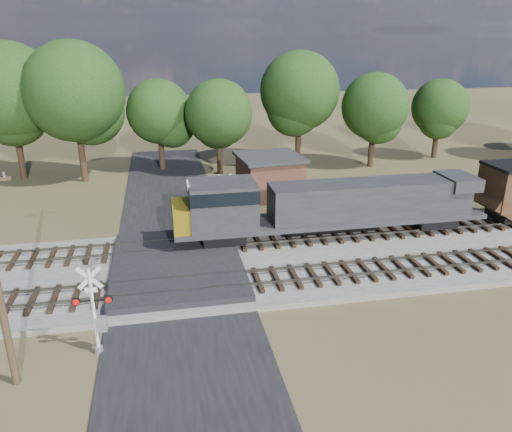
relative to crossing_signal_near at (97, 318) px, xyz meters
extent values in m
plane|color=#464625|center=(3.48, 6.27, -1.65)|extent=(160.00, 160.00, 0.00)
cube|color=gray|center=(13.48, 6.77, -1.50)|extent=(140.00, 10.00, 0.30)
cube|color=black|center=(3.48, 6.27, -1.61)|extent=(7.00, 60.00, 0.08)
cube|color=#262628|center=(3.48, 6.77, -1.33)|extent=(7.00, 9.00, 0.62)
cube|color=black|center=(5.48, 4.27, -1.26)|extent=(44.00, 2.60, 0.18)
cube|color=#59554C|center=(13.48, 3.55, -1.09)|extent=(140.00, 0.08, 0.15)
cube|color=#59554C|center=(13.48, 4.99, -1.09)|extent=(140.00, 0.08, 0.15)
cube|color=black|center=(5.48, 9.27, -1.26)|extent=(44.00, 2.60, 0.18)
cube|color=#59554C|center=(13.48, 8.55, -1.09)|extent=(140.00, 0.08, 0.15)
cube|color=#59554C|center=(13.48, 9.99, -1.09)|extent=(140.00, 0.08, 0.15)
cylinder|color=silver|center=(-0.08, 0.00, 0.27)|extent=(0.13, 0.13, 3.84)
cylinder|color=gray|center=(-0.08, 0.00, -1.50)|extent=(0.35, 0.35, 0.29)
cube|color=silver|center=(-0.08, 0.00, 1.81)|extent=(1.01, 0.09, 1.01)
cube|color=silver|center=(-0.08, 0.00, 1.81)|extent=(1.01, 0.09, 1.01)
cube|color=silver|center=(-0.08, 0.00, 1.28)|extent=(0.48, 0.05, 0.21)
cube|color=black|center=(-0.08, 0.00, 0.80)|extent=(1.54, 0.13, 0.06)
cylinder|color=red|center=(-0.71, 0.03, 0.80)|extent=(0.35, 0.11, 0.35)
cylinder|color=red|center=(0.54, -0.03, 0.80)|extent=(0.35, 0.11, 0.35)
cube|color=gray|center=(0.16, -0.01, -0.30)|extent=(0.45, 0.31, 0.62)
cylinder|color=silver|center=(6.96, 12.61, 0.20)|extent=(0.13, 0.13, 3.70)
cylinder|color=gray|center=(6.96, 12.61, -1.51)|extent=(0.33, 0.33, 0.28)
cube|color=silver|center=(6.96, 12.61, 1.68)|extent=(0.97, 0.09, 0.97)
cube|color=silver|center=(6.96, 12.61, 1.68)|extent=(0.97, 0.09, 0.97)
cube|color=silver|center=(6.96, 12.61, 1.17)|extent=(0.46, 0.05, 0.20)
cube|color=black|center=(6.96, 12.61, 0.71)|extent=(1.48, 0.13, 0.06)
cylinder|color=red|center=(7.56, 12.58, 0.71)|extent=(0.34, 0.11, 0.33)
cylinder|color=red|center=(6.36, 12.64, 0.71)|extent=(0.34, 0.11, 0.33)
cube|color=gray|center=(6.73, 12.63, -0.35)|extent=(0.43, 0.30, 0.60)
cube|color=#492C1F|center=(11.34, 18.89, -0.11)|extent=(4.82, 4.82, 3.08)
cube|color=#2D2D2F|center=(11.34, 18.89, 1.54)|extent=(5.30, 5.30, 0.22)
cylinder|color=black|center=(-9.15, 27.86, 1.30)|extent=(0.56, 0.56, 5.89)
sphere|color=black|center=(-9.15, 27.86, 6.01)|extent=(8.24, 8.24, 8.24)
cylinder|color=black|center=(-3.70, 26.00, 1.32)|extent=(0.56, 0.56, 5.94)
sphere|color=black|center=(-3.70, 26.00, 6.08)|extent=(8.32, 8.32, 8.32)
cylinder|color=black|center=(3.08, 28.74, 0.46)|extent=(0.56, 0.56, 4.21)
sphere|color=black|center=(3.08, 28.74, 3.83)|extent=(5.90, 5.90, 5.90)
cylinder|color=black|center=(8.29, 26.17, 0.49)|extent=(0.56, 0.56, 4.28)
sphere|color=black|center=(8.29, 26.17, 3.92)|extent=(5.99, 5.99, 5.99)
cylinder|color=black|center=(16.40, 28.68, 1.06)|extent=(0.56, 0.56, 5.41)
sphere|color=black|center=(16.40, 28.68, 5.39)|extent=(7.58, 7.58, 7.58)
cylinder|color=black|center=(22.98, 25.97, 0.58)|extent=(0.56, 0.56, 4.46)
sphere|color=black|center=(22.98, 25.97, 4.15)|extent=(6.25, 6.25, 6.25)
cylinder|color=black|center=(30.94, 28.07, 0.35)|extent=(0.56, 0.56, 4.00)
sphere|color=black|center=(30.94, 28.07, 3.56)|extent=(5.61, 5.61, 5.61)
camera|label=1|loc=(2.97, -18.28, 10.92)|focal=35.00mm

